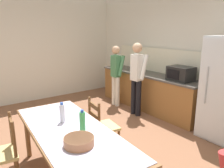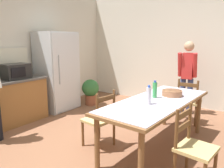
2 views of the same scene
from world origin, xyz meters
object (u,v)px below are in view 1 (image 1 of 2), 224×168
bottle_off_centre (82,121)px  person_at_sink (116,73)px  dining_table (71,136)px  person_at_counter (137,75)px  microwave (181,73)px  bottle_near_centre (62,113)px  serving_bowl (79,141)px  chair_side_near_left (3,153)px  chair_side_far_left (102,127)px

bottle_off_centre → person_at_sink: 3.16m
dining_table → person_at_counter: size_ratio=1.34×
person_at_sink → person_at_counter: (0.80, -0.02, 0.06)m
microwave → dining_table: bearing=-79.3°
bottle_near_centre → person_at_sink: size_ratio=0.17×
bottle_near_centre → serving_bowl: size_ratio=0.84×
bottle_near_centre → chair_side_near_left: (-0.26, -0.70, -0.46)m
chair_side_far_left → person_at_sink: 2.34m
serving_bowl → chair_side_far_left: bearing=134.6°
chair_side_far_left → person_at_counter: person_at_counter is taller
chair_side_far_left → serving_bowl: bearing=142.4°
dining_table → bottle_off_centre: bottle_off_centre is taller
dining_table → person_at_counter: (-1.32, 2.30, 0.24)m
dining_table → chair_side_near_left: size_ratio=2.47×
microwave → serving_bowl: 3.05m
person_at_counter → chair_side_far_left: bearing=-150.5°
chair_side_far_left → chair_side_near_left: (-0.09, -1.43, 0.00)m
chair_side_near_left → person_at_counter: size_ratio=0.54×
chair_side_near_left → person_at_counter: bearing=112.0°
microwave → chair_side_far_left: size_ratio=0.55×
microwave → person_at_counter: bearing=-146.8°
bottle_off_centre → serving_bowl: size_ratio=0.84×
serving_bowl → chair_side_far_left: chair_side_far_left is taller
microwave → serving_bowl: (0.91, -2.91, -0.22)m
chair_side_far_left → chair_side_near_left: same height
dining_table → bottle_off_centre: (0.12, 0.10, 0.20)m
bottle_near_centre → chair_side_far_left: 0.88m
serving_bowl → person_at_sink: (-2.51, 2.41, 0.05)m
bottle_near_centre → dining_table: bearing=-3.8°
bottle_near_centre → bottle_off_centre: 0.40m
person_at_sink → bottle_near_centre: bearing=-141.1°
dining_table → person_at_counter: bearing=120.0°
bottle_off_centre → person_at_counter: bearing=123.2°
dining_table → serving_bowl: size_ratio=7.01×
microwave → person_at_sink: bearing=-162.6°
bottle_near_centre → serving_bowl: 0.67m
bottle_off_centre → person_at_counter: size_ratio=0.16×
bottle_near_centre → person_at_counter: size_ratio=0.16×
person_at_counter → serving_bowl: bearing=-144.5°
chair_side_far_left → dining_table: bearing=128.7°
person_at_counter → microwave: bearing=-56.8°
bottle_off_centre → person_at_sink: size_ratio=0.17×
dining_table → chair_side_far_left: size_ratio=2.47×
chair_side_far_left → chair_side_near_left: size_ratio=1.00×
bottle_off_centre → dining_table: bearing=-139.7°
chair_side_near_left → person_at_counter: person_at_counter is taller
dining_table → chair_side_far_left: 0.91m
person_at_sink → person_at_counter: 0.81m
serving_bowl → person_at_counter: 2.94m
chair_side_far_left → person_at_sink: (-1.68, 1.57, 0.43)m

